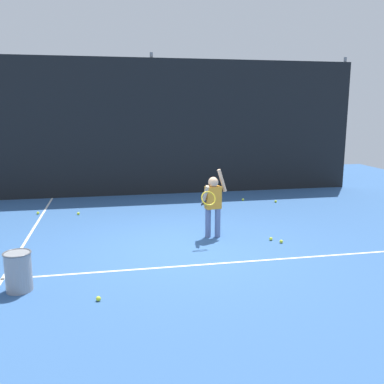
{
  "coord_description": "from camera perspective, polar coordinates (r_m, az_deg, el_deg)",
  "views": [
    {
      "loc": [
        -1.26,
        -7.32,
        2.51
      ],
      "look_at": [
        0.35,
        0.83,
        0.85
      ],
      "focal_mm": 39.31,
      "sensor_mm": 36.0,
      "label": 1
    }
  ],
  "objects": [
    {
      "name": "tennis_ball_5",
      "position": [
        10.43,
        -15.17,
        -2.84
      ],
      "size": [
        0.07,
        0.07,
        0.07
      ],
      "primitive_type": "sphere",
      "color": "#CCE033",
      "rests_on": "ground"
    },
    {
      "name": "tennis_ball_4",
      "position": [
        8.18,
        12.01,
        -6.58
      ],
      "size": [
        0.07,
        0.07,
        0.07
      ],
      "primitive_type": "sphere",
      "color": "#CCE033",
      "rests_on": "ground"
    },
    {
      "name": "fence_post_1",
      "position": [
        12.39,
        -5.37,
        9.01
      ],
      "size": [
        0.09,
        0.09,
        4.05
      ],
      "primitive_type": "cylinder",
      "color": "slate",
      "rests_on": "ground"
    },
    {
      "name": "tennis_player",
      "position": [
        8.19,
        2.85,
        -1.28
      ],
      "size": [
        0.65,
        0.65,
        1.35
      ],
      "rotation": [
        0.0,
        0.0,
        0.17
      ],
      "color": "slate",
      "rests_on": "ground"
    },
    {
      "name": "fence_post_2",
      "position": [
        14.3,
        19.54,
        8.72
      ],
      "size": [
        0.09,
        0.09,
        4.05
      ],
      "primitive_type": "cylinder",
      "color": "slate",
      "rests_on": "ground"
    },
    {
      "name": "tennis_ball_3",
      "position": [
        10.78,
        -20.17,
        -2.69
      ],
      "size": [
        0.07,
        0.07,
        0.07
      ],
      "primitive_type": "sphere",
      "color": "#CCE033",
      "rests_on": "ground"
    },
    {
      "name": "tennis_ball_1",
      "position": [
        11.68,
        6.93,
        -1.03
      ],
      "size": [
        0.07,
        0.07,
        0.07
      ],
      "primitive_type": "sphere",
      "color": "#CCE033",
      "rests_on": "ground"
    },
    {
      "name": "tennis_ball_2",
      "position": [
        5.87,
        -12.58,
        -13.94
      ],
      "size": [
        0.07,
        0.07,
        0.07
      ],
      "primitive_type": "sphere",
      "color": "#CCE033",
      "rests_on": "ground"
    },
    {
      "name": "tennis_ball_0",
      "position": [
        8.3,
        10.65,
        -6.26
      ],
      "size": [
        0.07,
        0.07,
        0.07
      ],
      "primitive_type": "sphere",
      "color": "#CCE033",
      "rests_on": "ground"
    },
    {
      "name": "court_line_baseline",
      "position": [
        6.93,
        0.09,
        -9.92
      ],
      "size": [
        9.0,
        0.05,
        0.0
      ],
      "primitive_type": "cube",
      "color": "white",
      "rests_on": "ground"
    },
    {
      "name": "ground_plane",
      "position": [
        7.83,
        -1.32,
        -7.38
      ],
      "size": [
        20.0,
        20.0,
        0.0
      ],
      "primitive_type": "plane",
      "color": "#335B93"
    },
    {
      "name": "tennis_ball_6",
      "position": [
        11.6,
        11.29,
        -1.25
      ],
      "size": [
        0.07,
        0.07,
        0.07
      ],
      "primitive_type": "sphere",
      "color": "#CCE033",
      "rests_on": "ground"
    },
    {
      "name": "ball_hopper",
      "position": [
        6.4,
        -22.5,
        -9.88
      ],
      "size": [
        0.38,
        0.38,
        0.56
      ],
      "color": "gray",
      "rests_on": "ground"
    },
    {
      "name": "back_fence_windscreen",
      "position": [
        12.33,
        -5.34,
        8.65
      ],
      "size": [
        12.27,
        0.08,
        3.9
      ],
      "primitive_type": "cube",
      "color": "black",
      "rests_on": "ground"
    },
    {
      "name": "court_line_sideline",
      "position": [
        8.84,
        -21.49,
        -5.99
      ],
      "size": [
        0.05,
        9.0,
        0.0
      ],
      "primitive_type": "cube",
      "color": "white",
      "rests_on": "ground"
    }
  ]
}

